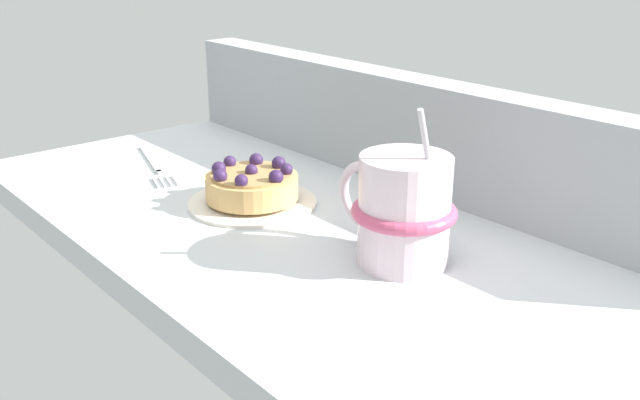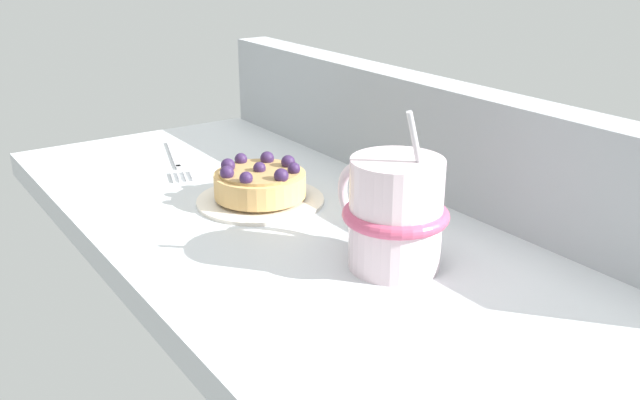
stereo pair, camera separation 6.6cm
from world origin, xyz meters
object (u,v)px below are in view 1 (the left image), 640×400
at_px(dessert_fork, 155,164).
at_px(dessert_plate, 253,201).
at_px(raspberry_tart, 252,184).
at_px(coffee_mug, 402,210).

bearing_deg(dessert_fork, dessert_plate, 5.39).
bearing_deg(raspberry_tart, coffee_mug, 5.18).
xyz_separation_m(dessert_plate, dessert_fork, (-0.18, -0.02, -0.00)).
height_order(dessert_plate, raspberry_tart, raspberry_tart).
relative_size(raspberry_tart, dessert_fork, 0.58).
bearing_deg(dessert_plate, coffee_mug, 5.17).
xyz_separation_m(raspberry_tart, coffee_mug, (0.19, 0.02, 0.03)).
bearing_deg(dessert_plate, dessert_fork, -174.61).
distance_m(raspberry_tart, coffee_mug, 0.20).
bearing_deg(dessert_fork, raspberry_tart, 5.39).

